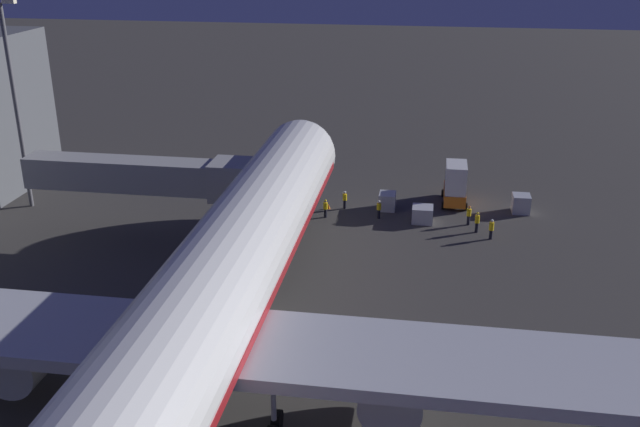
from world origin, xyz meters
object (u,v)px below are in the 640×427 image
Objects in this scene: apron_floodlight_mast at (13,90)px; baggage_container_near_belt at (422,214)px; airliner_at_gate at (178,352)px; baggage_container_mid_row at (521,204)px; catering_truck at (455,184)px; ground_crew_by_belt_loader at (491,228)px; ground_crew_under_port_wing at (345,199)px; traffic_cone_nose_port at (328,206)px; ground_crew_by_tug at (469,214)px; baggage_container_far_row at (387,201)px; jet_bridge at (157,176)px; ground_crew_walking_aft at (379,208)px; traffic_cone_nose_starboard at (282,203)px; ground_crew_marshaller_fwd at (325,208)px; ground_crew_near_nose_gear at (477,221)px.

apron_floodlight_mast is 37.86m from baggage_container_near_belt.
airliner_at_gate is 41.18m from baggage_container_mid_row.
baggage_container_mid_row is at bearing 168.07° from catering_truck.
airliner_at_gate is 39.62× the size of ground_crew_by_belt_loader.
ground_crew_under_port_wing is 1.67m from traffic_cone_nose_port.
ground_crew_by_tug is (-11.23, 2.20, 0.03)m from ground_crew_under_port_wing.
baggage_container_far_row is at bearing -172.40° from apron_floodlight_mast.
jet_bridge reaches higher than ground_crew_under_port_wing.
airliner_at_gate is 33.35m from ground_crew_walking_aft.
baggage_container_near_belt is 1.06× the size of ground_crew_walking_aft.
ground_crew_by_belt_loader is 10.17m from ground_crew_walking_aft.
ground_crew_by_belt_loader is at bearing 121.12° from ground_crew_by_tug.
ground_crew_under_port_wing reaches higher than ground_crew_walking_aft.
baggage_container_far_row is at bearing -175.25° from traffic_cone_nose_starboard.
baggage_container_near_belt is 13.24m from traffic_cone_nose_starboard.
ground_crew_walking_aft is 9.39m from traffic_cone_nose_starboard.
baggage_container_near_belt is 3.33× the size of traffic_cone_nose_port.
catering_truck reaches higher than ground_crew_marshaller_fwd.
ground_crew_marshaller_fwd is (11.53, 5.33, -1.08)m from catering_truck.
ground_crew_near_nose_gear is (-25.93, -6.10, -4.72)m from jet_bridge.
ground_crew_by_tug is at bearing -115.03° from airliner_at_gate.
airliner_at_gate reaches higher than catering_truck.
ground_crew_under_port_wing is 11.44m from ground_crew_by_tug.
ground_crew_walking_aft is (8.54, -1.90, -0.07)m from ground_crew_near_nose_gear.
jet_bridge reaches higher than baggage_container_far_row.
baggage_container_far_row is 9.85m from traffic_cone_nose_starboard.
airliner_at_gate is at bearing 113.13° from jet_bridge.
airliner_at_gate is 129.62× the size of traffic_cone_nose_starboard.
apron_floodlight_mast is 29.90m from traffic_cone_nose_port.
ground_crew_walking_aft is (12.75, 3.54, 0.11)m from baggage_container_mid_row.
baggage_container_mid_row is 0.91× the size of baggage_container_far_row.
traffic_cone_nose_port is at bearing -88.61° from ground_crew_marshaller_fwd.
baggage_container_mid_row is 6.88m from ground_crew_near_nose_gear.
airliner_at_gate is 39.99× the size of ground_crew_by_tug.
baggage_container_near_belt is 1.07× the size of ground_crew_marshaller_fwd.
catering_truck is 8.81× the size of traffic_cone_nose_starboard.
catering_truck reaches higher than ground_crew_near_nose_gear.
baggage_container_mid_row is 0.99× the size of ground_crew_under_port_wing.
ground_crew_under_port_wing is (16.07, 1.64, 0.12)m from baggage_container_mid_row.
baggage_container_far_row is 9.07m from ground_crew_near_nose_gear.
ground_crew_walking_aft is at bearing -12.51° from ground_crew_near_nose_gear.
jet_bridge reaches higher than traffic_cone_nose_port.
ground_crew_near_nose_gear reaches higher than ground_crew_walking_aft.
baggage_container_near_belt is 4.24m from baggage_container_far_row.
jet_bridge is 10.52× the size of ground_crew_by_belt_loader.
traffic_cone_nose_starboard is (17.77, -3.51, -0.74)m from ground_crew_near_nose_gear.
ground_crew_by_belt_loader is at bearing 165.70° from traffic_cone_nose_starboard.
apron_floodlight_mast is at bearing 7.59° from ground_crew_under_port_wing.
baggage_container_mid_row is (-45.27, -5.53, -10.11)m from apron_floodlight_mast.
airliner_at_gate is at bearing 62.86° from ground_crew_near_nose_gear.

